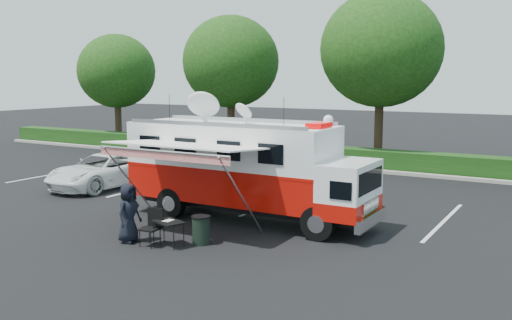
{
  "coord_description": "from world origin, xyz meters",
  "views": [
    {
      "loc": [
        9.24,
        -15.35,
        4.59
      ],
      "look_at": [
        0.0,
        0.5,
        1.9
      ],
      "focal_mm": 40.0,
      "sensor_mm": 36.0,
      "label": 1
    }
  ],
  "objects_px": {
    "command_truck": "(246,168)",
    "white_suv": "(104,187)",
    "folding_table": "(168,223)",
    "trash_bin": "(201,230)"
  },
  "relations": [
    {
      "from": "trash_bin",
      "to": "white_suv",
      "type": "bearing_deg",
      "value": 150.84
    },
    {
      "from": "trash_bin",
      "to": "folding_table",
      "type": "bearing_deg",
      "value": -134.65
    },
    {
      "from": "white_suv",
      "to": "folding_table",
      "type": "xyz_separation_m",
      "value": [
        7.71,
        -5.28,
        0.66
      ]
    },
    {
      "from": "command_truck",
      "to": "white_suv",
      "type": "bearing_deg",
      "value": 167.9
    },
    {
      "from": "command_truck",
      "to": "trash_bin",
      "type": "distance_m",
      "value": 3.22
    },
    {
      "from": "folding_table",
      "to": "trash_bin",
      "type": "height_order",
      "value": "trash_bin"
    },
    {
      "from": "command_truck",
      "to": "folding_table",
      "type": "xyz_separation_m",
      "value": [
        -0.31,
        -3.56,
        -1.03
      ]
    },
    {
      "from": "command_truck",
      "to": "white_suv",
      "type": "distance_m",
      "value": 8.37
    },
    {
      "from": "trash_bin",
      "to": "command_truck",
      "type": "bearing_deg",
      "value": 96.15
    },
    {
      "from": "command_truck",
      "to": "white_suv",
      "type": "relative_size",
      "value": 1.64
    }
  ]
}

